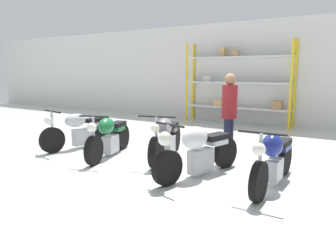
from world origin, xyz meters
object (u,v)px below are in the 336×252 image
motorcycle_grey (166,139)px  shelving_rack (237,83)px  motorcycle_white (198,150)px  person_browsing (229,109)px  motorcycle_silver (80,130)px  motorcycle_blue (274,158)px  motorcycle_green (109,136)px

motorcycle_grey → shelving_rack: bearing=167.6°
shelving_rack → motorcycle_white: (1.60, -6.04, -0.96)m
motorcycle_grey → person_browsing: bearing=104.2°
motorcycle_silver → person_browsing: bearing=117.6°
motorcycle_blue → person_browsing: bearing=-133.3°
motorcycle_grey → motorcycle_blue: 2.46m
shelving_rack → person_browsing: (1.60, -4.64, -0.37)m
motorcycle_blue → person_browsing: person_browsing is taller
motorcycle_silver → motorcycle_green: size_ratio=1.05×
motorcycle_silver → motorcycle_blue: size_ratio=0.96×
motorcycle_blue → person_browsing: size_ratio=1.17×
motorcycle_grey → motorcycle_white: 1.34m
motorcycle_silver → person_browsing: 3.64m
motorcycle_white → motorcycle_blue: (1.27, 0.19, -0.02)m
shelving_rack → motorcycle_white: bearing=-75.1°
motorcycle_white → person_browsing: bearing=-165.0°
motorcycle_green → motorcycle_grey: (1.15, 0.52, -0.01)m
motorcycle_white → motorcycle_green: bearing=-79.8°
motorcycle_silver → motorcycle_blue: motorcycle_blue is taller
motorcycle_grey → motorcycle_blue: bearing=60.6°
motorcycle_grey → person_browsing: person_browsing is taller
person_browsing → shelving_rack: bearing=-68.2°
shelving_rack → person_browsing: bearing=-71.0°
shelving_rack → motorcycle_silver: 6.00m
motorcycle_silver → motorcycle_white: (3.45, -0.42, 0.04)m
motorcycle_blue → motorcycle_white: bearing=-81.1°
motorcycle_grey → person_browsing: 1.47m
motorcycle_white → motorcycle_blue: size_ratio=0.98×
person_browsing → motorcycle_green: bearing=30.8°
motorcycle_silver → motorcycle_green: 1.19m
motorcycle_silver → motorcycle_blue: (4.72, -0.22, 0.02)m
motorcycle_green → motorcycle_blue: bearing=73.0°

